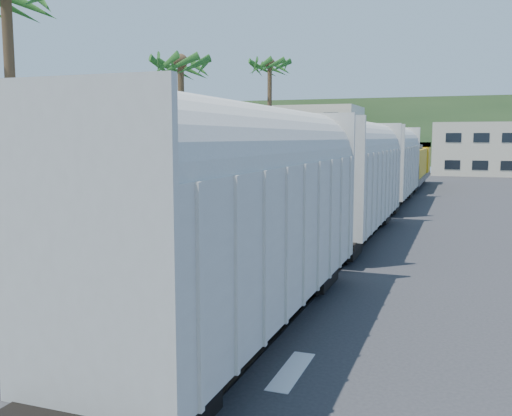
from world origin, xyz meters
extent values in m
plane|color=#28282B|center=(0.00, 0.00, 0.00)|extent=(140.00, 140.00, 0.00)
cube|color=gray|center=(-8.50, 25.00, 0.07)|extent=(3.00, 90.00, 0.15)
cube|color=black|center=(4.28, 28.00, 0.03)|extent=(0.12, 100.00, 0.06)
cube|color=black|center=(5.72, 28.00, 0.03)|extent=(0.12, 100.00, 0.06)
cube|color=gray|center=(0.00, 20.00, 0.07)|extent=(0.45, 60.00, 0.15)
cylinder|color=yellow|center=(0.00, -1.00, 0.50)|extent=(0.10, 0.10, 0.70)
cylinder|color=yellow|center=(0.00, 2.00, 0.50)|extent=(0.10, 0.10, 0.70)
cylinder|color=yellow|center=(0.00, 5.00, 0.50)|extent=(0.10, 0.10, 0.70)
cylinder|color=yellow|center=(0.00, 8.00, 0.50)|extent=(0.10, 0.10, 0.70)
cylinder|color=yellow|center=(0.00, 11.00, 0.50)|extent=(0.10, 0.10, 0.70)
cylinder|color=yellow|center=(0.00, 14.00, 0.50)|extent=(0.10, 0.10, 0.70)
cylinder|color=yellow|center=(0.00, 17.00, 0.50)|extent=(0.10, 0.10, 0.70)
cylinder|color=yellow|center=(0.00, 20.00, 0.50)|extent=(0.10, 0.10, 0.70)
cylinder|color=yellow|center=(0.00, 23.00, 0.50)|extent=(0.10, 0.10, 0.70)
cylinder|color=yellow|center=(0.00, 26.00, 0.50)|extent=(0.10, 0.10, 0.70)
cylinder|color=yellow|center=(0.00, 29.00, 0.50)|extent=(0.10, 0.10, 0.70)
cylinder|color=yellow|center=(0.00, 32.00, 0.50)|extent=(0.10, 0.10, 0.70)
cylinder|color=yellow|center=(0.00, 35.00, 0.50)|extent=(0.10, 0.10, 0.70)
cylinder|color=yellow|center=(0.00, 38.00, 0.50)|extent=(0.10, 0.10, 0.70)
cylinder|color=yellow|center=(0.00, 41.00, 0.50)|extent=(0.10, 0.10, 0.70)
cube|color=silver|center=(0.00, -2.00, 0.01)|extent=(14.00, 2.20, 0.01)
cube|color=silver|center=(-6.80, 25.00, 0.00)|extent=(0.12, 90.00, 0.01)
cube|color=silver|center=(2.50, 25.00, 0.00)|extent=(0.12, 90.00, 0.01)
cube|color=#B6B4A7|center=(5.00, -0.41, 2.70)|extent=(3.00, 12.88, 3.40)
cylinder|color=#B6B4A7|center=(5.00, -0.41, 4.40)|extent=(2.90, 12.58, 2.90)
cube|color=black|center=(5.00, -0.41, 0.50)|extent=(2.60, 12.88, 1.00)
cube|color=#B6B4A7|center=(5.00, 14.59, 2.70)|extent=(3.00, 12.88, 3.40)
cylinder|color=#B6B4A7|center=(5.00, 14.59, 4.40)|extent=(2.90, 12.58, 2.90)
cube|color=black|center=(5.00, 14.59, 0.50)|extent=(2.60, 12.88, 1.00)
cube|color=#B6B4A7|center=(5.00, 29.59, 2.70)|extent=(3.00, 12.88, 3.40)
cylinder|color=#B6B4A7|center=(5.00, 29.59, 4.40)|extent=(2.90, 12.58, 2.90)
cube|color=black|center=(5.00, 29.59, 0.50)|extent=(2.60, 12.88, 1.00)
cube|color=#4C4C4F|center=(5.00, 45.59, 1.05)|extent=(3.00, 17.00, 0.50)
cube|color=gold|center=(5.00, 44.59, 2.60)|extent=(2.70, 12.24, 2.60)
cube|color=gold|center=(5.00, 51.37, 2.90)|extent=(3.00, 3.74, 3.20)
cube|color=black|center=(5.00, 45.59, 0.45)|extent=(2.60, 13.60, 0.90)
cylinder|color=brown|center=(-8.00, 6.00, 5.50)|extent=(0.44, 0.44, 11.00)
cylinder|color=brown|center=(-8.30, 22.00, 5.00)|extent=(0.44, 0.44, 10.00)
sphere|color=#20591B|center=(-8.30, 22.00, 10.15)|extent=(3.20, 3.20, 3.20)
cylinder|color=brown|center=(-8.00, 40.00, 6.00)|extent=(0.44, 0.44, 12.00)
sphere|color=#20591B|center=(-8.00, 40.00, 12.15)|extent=(3.20, 3.20, 3.20)
cube|color=beige|center=(-11.00, 62.00, 4.00)|extent=(12.00, 10.00, 8.00)
cube|color=beige|center=(-13.00, 78.00, 5.00)|extent=(14.00, 12.00, 10.00)
cube|color=beige|center=(12.00, 70.00, 3.50)|extent=(12.00, 10.00, 7.00)
cube|color=#385628|center=(0.00, 100.00, 6.00)|extent=(80.00, 20.00, 12.00)
imported|color=black|center=(-3.74, 9.26, 0.74)|extent=(2.42, 4.61, 1.48)
imported|color=black|center=(-3.25, 15.08, 0.80)|extent=(2.27, 5.05, 1.60)
imported|color=black|center=(-3.16, 19.57, 0.69)|extent=(2.09, 4.81, 1.38)
imported|color=#999C9E|center=(-3.47, 26.12, 0.64)|extent=(3.01, 5.04, 1.29)
imported|color=#9EA0A5|center=(1.87, -1.80, 0.46)|extent=(1.85, 2.17, 0.91)
imported|color=white|center=(1.77, -1.80, 1.34)|extent=(0.85, 0.80, 1.59)
camera|label=1|loc=(10.01, -13.33, 5.02)|focal=40.00mm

